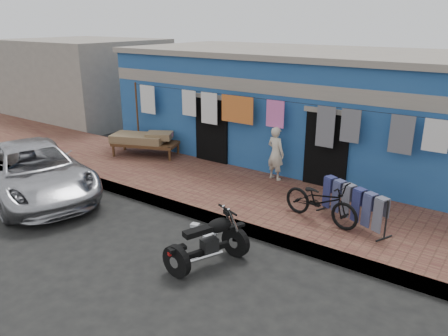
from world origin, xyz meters
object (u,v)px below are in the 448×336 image
(motorcycle, at_px, (207,241))
(jeans_rack, at_px, (354,204))
(car, at_px, (33,170))
(bicycle, at_px, (321,196))
(charpoy, at_px, (146,144))
(seated_person, at_px, (276,153))

(motorcycle, xyz_separation_m, jeans_rack, (1.67, 2.69, 0.16))
(car, relative_size, bicycle, 2.82)
(jeans_rack, bearing_deg, motorcycle, -121.76)
(car, relative_size, charpoy, 2.10)
(bicycle, bearing_deg, car, 118.33)
(seated_person, xyz_separation_m, charpoy, (-4.26, -0.43, -0.35))
(motorcycle, distance_m, jeans_rack, 3.17)
(charpoy, bearing_deg, bicycle, -11.11)
(car, height_order, charpoy, car)
(seated_person, distance_m, charpoy, 4.30)
(car, bearing_deg, seated_person, -32.90)
(car, distance_m, charpoy, 3.51)
(car, distance_m, bicycle, 7.01)
(bicycle, xyz_separation_m, motorcycle, (-1.08, -2.41, -0.29))
(seated_person, xyz_separation_m, motorcycle, (0.90, -4.06, -0.45))
(car, xyz_separation_m, bicycle, (6.64, 2.26, 0.12))
(bicycle, bearing_deg, seated_person, 59.63)
(car, height_order, motorcycle, car)
(car, bearing_deg, motorcycle, -74.49)
(charpoy, distance_m, jeans_rack, 6.90)
(seated_person, height_order, motorcycle, seated_person)
(bicycle, distance_m, charpoy, 6.37)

